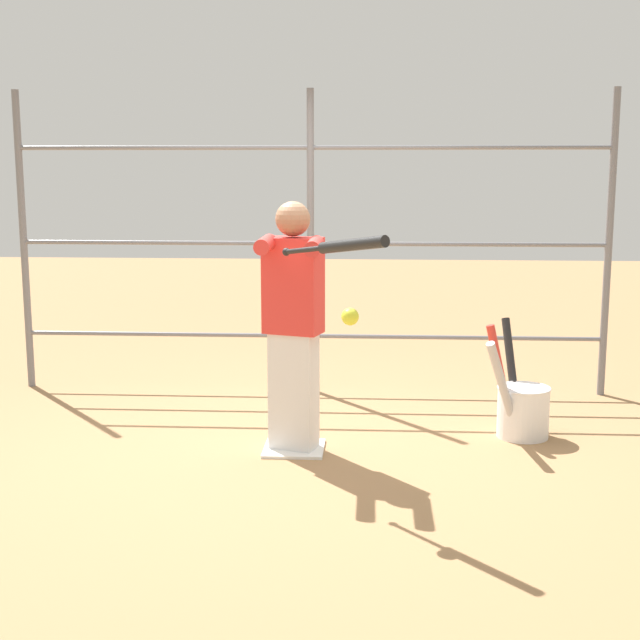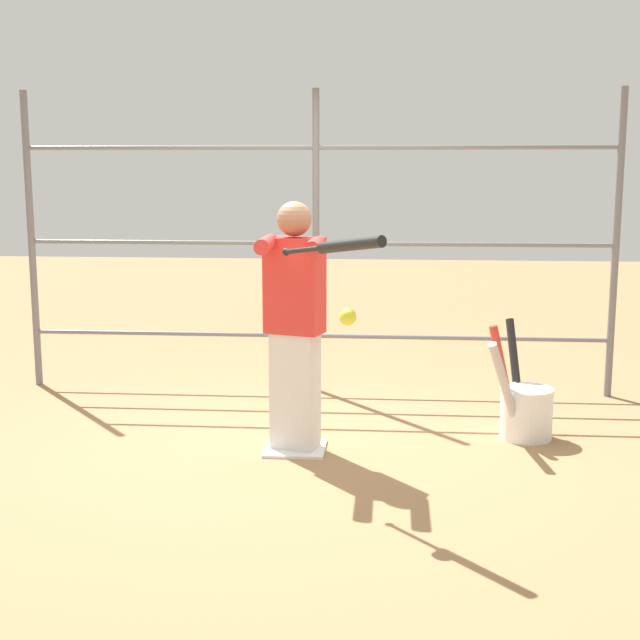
# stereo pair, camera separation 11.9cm
# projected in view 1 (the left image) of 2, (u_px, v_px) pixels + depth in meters

# --- Properties ---
(ground_plane) EXTENTS (24.00, 24.00, 0.00)m
(ground_plane) POSITION_uv_depth(u_px,v_px,m) (294.00, 450.00, 5.98)
(ground_plane) COLOR #9E754C
(home_plate) EXTENTS (0.40, 0.40, 0.02)m
(home_plate) POSITION_uv_depth(u_px,v_px,m) (294.00, 448.00, 5.97)
(home_plate) COLOR white
(home_plate) RESTS_ON ground
(fence_backstop) EXTENTS (4.90, 0.06, 2.49)m
(fence_backstop) POSITION_uv_depth(u_px,v_px,m) (310.00, 243.00, 7.33)
(fence_backstop) COLOR slate
(fence_backstop) RESTS_ON ground
(batter) EXTENTS (0.41, 0.65, 1.66)m
(batter) POSITION_uv_depth(u_px,v_px,m) (293.00, 319.00, 5.80)
(batter) COLOR silver
(batter) RESTS_ON ground
(baseball_bat_swinging) EXTENTS (0.63, 0.72, 0.18)m
(baseball_bat_swinging) POSITION_uv_depth(u_px,v_px,m) (344.00, 246.00, 4.86)
(baseball_bat_swinging) COLOR black
(softball_in_flight) EXTENTS (0.10, 0.10, 0.10)m
(softball_in_flight) POSITION_uv_depth(u_px,v_px,m) (350.00, 317.00, 4.81)
(softball_in_flight) COLOR yellow
(bat_bucket) EXTENTS (0.51, 0.76, 0.80)m
(bat_bucket) POSITION_uv_depth(u_px,v_px,m) (520.00, 407.00, 6.23)
(bat_bucket) COLOR white
(bat_bucket) RESTS_ON ground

